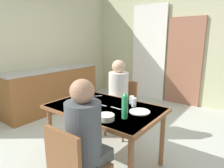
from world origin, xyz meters
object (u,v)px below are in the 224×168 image
object	(u,v)px
person_near_diner	(85,130)
dining_table	(104,113)
chair_near_diner	(74,168)
person_far_diner	(118,89)
chair_far_diner	(123,104)
kitchen_counter	(53,89)
serving_bowl_center	(106,117)
water_bottle_green_near	(125,106)

from	to	relation	value
person_near_diner	dining_table	bearing A→B (deg)	115.92
dining_table	person_near_diner	distance (m)	0.73
chair_near_diner	person_near_diner	xyz separation A→B (m)	(0.00, 0.14, 0.28)
dining_table	person_far_diner	distance (m)	0.71
chair_near_diner	person_near_diner	distance (m)	0.31
chair_far_diner	person_near_diner	distance (m)	1.57
dining_table	person_near_diner	size ratio (longest dim) A/B	1.73
kitchen_counter	serving_bowl_center	size ratio (longest dim) A/B	12.78
chair_near_diner	chair_far_diner	distance (m)	1.67
person_far_diner	person_near_diner	bearing A→B (deg)	113.96
dining_table	chair_far_diner	xyz separation A→B (m)	(-0.26, 0.78, -0.16)
kitchen_counter	chair_near_diner	bearing A→B (deg)	-33.41
dining_table	chair_far_diner	bearing A→B (deg)	108.40
person_far_diner	water_bottle_green_near	xyz separation A→B (m)	(0.64, -0.79, 0.08)
chair_far_diner	person_far_diner	size ratio (longest dim) A/B	1.13
chair_near_diner	water_bottle_green_near	distance (m)	0.74
chair_near_diner	serving_bowl_center	world-z (taller)	chair_near_diner
water_bottle_green_near	serving_bowl_center	world-z (taller)	water_bottle_green_near
chair_far_diner	person_near_diner	world-z (taller)	person_near_diner
chair_near_diner	water_bottle_green_near	size ratio (longest dim) A/B	3.16
chair_near_diner	serving_bowl_center	distance (m)	0.56
person_far_diner	water_bottle_green_near	distance (m)	1.02
person_near_diner	chair_near_diner	bearing A→B (deg)	-90.00
dining_table	water_bottle_green_near	xyz separation A→B (m)	(0.38, -0.14, 0.21)
person_near_diner	serving_bowl_center	distance (m)	0.36
person_far_diner	dining_table	bearing A→B (deg)	111.94
kitchen_counter	chair_near_diner	world-z (taller)	kitchen_counter
serving_bowl_center	kitchen_counter	bearing A→B (deg)	154.85
person_far_diner	serving_bowl_center	world-z (taller)	person_far_diner
person_near_diner	serving_bowl_center	world-z (taller)	person_near_diner
chair_far_diner	water_bottle_green_near	bearing A→B (deg)	124.78
dining_table	serving_bowl_center	distance (m)	0.40
person_near_diner	kitchen_counter	bearing A→B (deg)	148.87
kitchen_counter	person_near_diner	world-z (taller)	person_near_diner
dining_table	serving_bowl_center	size ratio (longest dim) A/B	7.83
person_near_diner	person_far_diner	xyz separation A→B (m)	(-0.57, 1.29, 0.00)
chair_far_diner	person_far_diner	world-z (taller)	person_far_diner
person_near_diner	person_far_diner	bearing A→B (deg)	113.96
chair_near_diner	dining_table	bearing A→B (deg)	111.86
kitchen_counter	chair_far_diner	xyz separation A→B (m)	(1.88, -0.05, 0.05)
chair_near_diner	chair_far_diner	xyz separation A→B (m)	(-0.57, 1.56, 0.00)
dining_table	person_far_diner	bearing A→B (deg)	111.94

